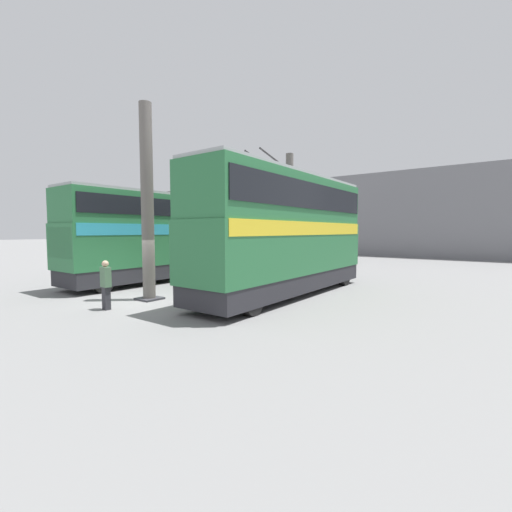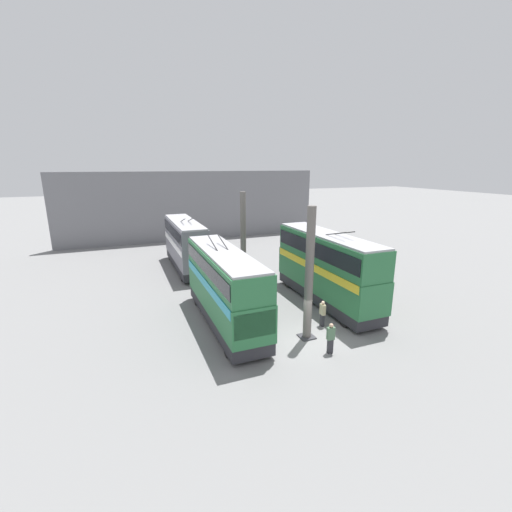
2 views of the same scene
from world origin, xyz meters
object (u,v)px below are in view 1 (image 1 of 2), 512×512
Objects in this scene: bus_left_near at (287,227)px; oil_drum at (243,269)px; person_by_left_row at (194,278)px; person_aisle_foreground at (106,284)px; bus_right_near at (158,231)px; bus_right_mid at (284,232)px.

oil_drum is (3.86, 5.57, -2.61)m from bus_left_near.
person_aisle_foreground is (-3.03, 1.41, 0.03)m from person_by_left_row.
bus_right_near reaches higher than person_by_left_row.
bus_right_mid is 17.35m from person_by_left_row.
bus_right_near reaches higher than person_aisle_foreground.
bus_left_near is 4.63m from person_by_left_row.
bus_right_near is 7.45m from person_aisle_foreground.
bus_left_near reaches higher than bus_right_mid.
person_aisle_foreground is 10.42m from oil_drum.
bus_left_near is 15.25m from bus_right_mid.
bus_left_near is 6.35× the size of person_by_left_row.
bus_left_near is at bearing -122.47° from person_by_left_row.
person_by_left_row is 0.97× the size of person_aisle_foreground.
bus_right_mid is 5.91× the size of person_aisle_foreground.
bus_right_near is at bearing 94.66° from bus_left_near.
bus_right_mid is 12.45× the size of oil_drum.
bus_left_near is 1.03× the size of bus_right_near.
person_aisle_foreground is (-6.40, 3.79, -2.08)m from bus_left_near.
bus_right_mid is at bearing 32.32° from bus_left_near.
bus_right_mid is at bearing -0.00° from bus_right_near.
person_by_left_row is at bearing -156.16° from oil_drum.
bus_right_mid is 6.09× the size of person_by_left_row.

